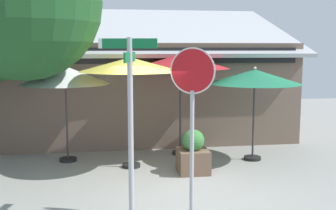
{
  "coord_description": "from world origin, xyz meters",
  "views": [
    {
      "loc": [
        -1.43,
        -8.01,
        2.89
      ],
      "look_at": [
        -0.0,
        1.2,
        1.6
      ],
      "focal_mm": 44.26,
      "sensor_mm": 36.0,
      "label": 1
    }
  ],
  "objects_px": {
    "patio_umbrella_crimson_right": "(180,62)",
    "sidewalk_planter": "(193,154)",
    "street_sign_post": "(130,110)",
    "stop_sign": "(192,100)",
    "patio_umbrella_forest_green_far_right": "(255,77)",
    "patio_umbrella_ivory_left": "(65,76)",
    "patio_umbrella_mustard_center": "(130,65)"
  },
  "relations": [
    {
      "from": "patio_umbrella_crimson_right",
      "to": "sidewalk_planter",
      "type": "relative_size",
      "value": 2.73
    },
    {
      "from": "street_sign_post",
      "to": "stop_sign",
      "type": "distance_m",
      "value": 1.05
    },
    {
      "from": "stop_sign",
      "to": "patio_umbrella_forest_green_far_right",
      "type": "xyz_separation_m",
      "value": [
        2.33,
        3.3,
        0.12
      ]
    },
    {
      "from": "sidewalk_planter",
      "to": "street_sign_post",
      "type": "bearing_deg",
      "value": -123.47
    },
    {
      "from": "street_sign_post",
      "to": "stop_sign",
      "type": "bearing_deg",
      "value": 0.0
    },
    {
      "from": "patio_umbrella_ivory_left",
      "to": "patio_umbrella_mustard_center",
      "type": "distance_m",
      "value": 1.78
    },
    {
      "from": "street_sign_post",
      "to": "patio_umbrella_crimson_right",
      "type": "height_order",
      "value": "street_sign_post"
    },
    {
      "from": "patio_umbrella_forest_green_far_right",
      "to": "patio_umbrella_crimson_right",
      "type": "bearing_deg",
      "value": 154.47
    },
    {
      "from": "stop_sign",
      "to": "patio_umbrella_crimson_right",
      "type": "relative_size",
      "value": 1.04
    },
    {
      "from": "patio_umbrella_ivory_left",
      "to": "sidewalk_planter",
      "type": "relative_size",
      "value": 2.45
    },
    {
      "from": "stop_sign",
      "to": "patio_umbrella_crimson_right",
      "type": "distance_m",
      "value": 4.21
    },
    {
      "from": "street_sign_post",
      "to": "sidewalk_planter",
      "type": "bearing_deg",
      "value": 56.53
    },
    {
      "from": "stop_sign",
      "to": "patio_umbrella_crimson_right",
      "type": "height_order",
      "value": "stop_sign"
    },
    {
      "from": "stop_sign",
      "to": "sidewalk_planter",
      "type": "bearing_deg",
      "value": 77.07
    },
    {
      "from": "stop_sign",
      "to": "patio_umbrella_forest_green_far_right",
      "type": "height_order",
      "value": "stop_sign"
    },
    {
      "from": "patio_umbrella_ivory_left",
      "to": "patio_umbrella_forest_green_far_right",
      "type": "relative_size",
      "value": 1.04
    },
    {
      "from": "patio_umbrella_crimson_right",
      "to": "patio_umbrella_forest_green_far_right",
      "type": "xyz_separation_m",
      "value": [
        1.76,
        -0.84,
        -0.37
      ]
    },
    {
      "from": "patio_umbrella_forest_green_far_right",
      "to": "street_sign_post",
      "type": "bearing_deg",
      "value": -135.66
    },
    {
      "from": "stop_sign",
      "to": "sidewalk_planter",
      "type": "relative_size",
      "value": 2.83
    },
    {
      "from": "patio_umbrella_ivory_left",
      "to": "patio_umbrella_crimson_right",
      "type": "height_order",
      "value": "patio_umbrella_crimson_right"
    },
    {
      "from": "patio_umbrella_ivory_left",
      "to": "sidewalk_planter",
      "type": "bearing_deg",
      "value": -26.36
    },
    {
      "from": "stop_sign",
      "to": "patio_umbrella_ivory_left",
      "type": "distance_m",
      "value": 4.58
    },
    {
      "from": "patio_umbrella_ivory_left",
      "to": "patio_umbrella_crimson_right",
      "type": "bearing_deg",
      "value": 4.79
    },
    {
      "from": "patio_umbrella_crimson_right",
      "to": "patio_umbrella_ivory_left",
      "type": "bearing_deg",
      "value": -175.21
    },
    {
      "from": "stop_sign",
      "to": "patio_umbrella_crimson_right",
      "type": "bearing_deg",
      "value": 82.19
    },
    {
      "from": "patio_umbrella_forest_green_far_right",
      "to": "stop_sign",
      "type": "bearing_deg",
      "value": -125.25
    },
    {
      "from": "patio_umbrella_mustard_center",
      "to": "sidewalk_planter",
      "type": "height_order",
      "value": "patio_umbrella_mustard_center"
    },
    {
      "from": "sidewalk_planter",
      "to": "patio_umbrella_forest_green_far_right",
      "type": "bearing_deg",
      "value": 26.35
    },
    {
      "from": "patio_umbrella_ivory_left",
      "to": "patio_umbrella_mustard_center",
      "type": "relative_size",
      "value": 0.92
    },
    {
      "from": "patio_umbrella_ivory_left",
      "to": "stop_sign",
      "type": "bearing_deg",
      "value": -58.16
    },
    {
      "from": "street_sign_post",
      "to": "patio_umbrella_mustard_center",
      "type": "distance_m",
      "value": 3.16
    },
    {
      "from": "patio_umbrella_mustard_center",
      "to": "patio_umbrella_forest_green_far_right",
      "type": "relative_size",
      "value": 1.13
    }
  ]
}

